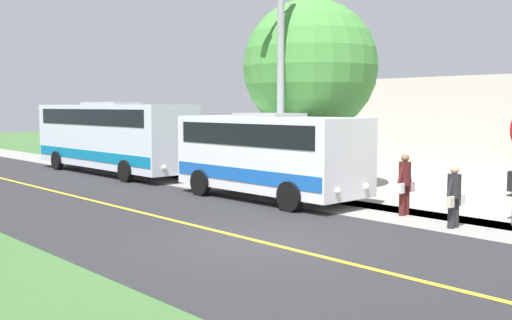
{
  "coord_description": "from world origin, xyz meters",
  "views": [
    {
      "loc": [
        9.16,
        9.94,
        3.1
      ],
      "look_at": [
        -3.5,
        -3.85,
        1.4
      ],
      "focal_mm": 42.07,
      "sensor_mm": 36.0,
      "label": 1
    }
  ],
  "objects_px": {
    "transit_bus_rear": "(111,134)",
    "street_light_pole": "(278,54)",
    "pedestrian_with_bags": "(454,195)",
    "pedestrian_waiting": "(405,182)",
    "shuttle_bus_front": "(269,152)",
    "tree_curbside": "(310,67)"
  },
  "relations": [
    {
      "from": "shuttle_bus_front",
      "to": "transit_bus_rear",
      "type": "bearing_deg",
      "value": -89.81
    },
    {
      "from": "transit_bus_rear",
      "to": "pedestrian_with_bags",
      "type": "xyz_separation_m",
      "value": [
        -0.22,
        16.97,
        -0.94
      ]
    },
    {
      "from": "transit_bus_rear",
      "to": "street_light_pole",
      "type": "xyz_separation_m",
      "value": [
        -0.41,
        10.42,
        3.01
      ]
    },
    {
      "from": "shuttle_bus_front",
      "to": "tree_curbside",
      "type": "relative_size",
      "value": 1.0
    },
    {
      "from": "pedestrian_with_bags",
      "to": "street_light_pole",
      "type": "distance_m",
      "value": 7.65
    },
    {
      "from": "shuttle_bus_front",
      "to": "tree_curbside",
      "type": "distance_m",
      "value": 4.21
    },
    {
      "from": "pedestrian_waiting",
      "to": "tree_curbside",
      "type": "relative_size",
      "value": 0.25
    },
    {
      "from": "transit_bus_rear",
      "to": "pedestrian_waiting",
      "type": "xyz_separation_m",
      "value": [
        -0.81,
        15.12,
        -0.84
      ]
    },
    {
      "from": "transit_bus_rear",
      "to": "street_light_pole",
      "type": "relative_size",
      "value": 1.2
    },
    {
      "from": "transit_bus_rear",
      "to": "pedestrian_waiting",
      "type": "relative_size",
      "value": 5.99
    },
    {
      "from": "pedestrian_with_bags",
      "to": "tree_curbside",
      "type": "bearing_deg",
      "value": -110.05
    },
    {
      "from": "shuttle_bus_front",
      "to": "pedestrian_waiting",
      "type": "relative_size",
      "value": 4.02
    },
    {
      "from": "shuttle_bus_front",
      "to": "tree_curbside",
      "type": "height_order",
      "value": "tree_curbside"
    },
    {
      "from": "transit_bus_rear",
      "to": "tree_curbside",
      "type": "height_order",
      "value": "tree_curbside"
    },
    {
      "from": "shuttle_bus_front",
      "to": "pedestrian_with_bags",
      "type": "bearing_deg",
      "value": 91.64
    },
    {
      "from": "pedestrian_waiting",
      "to": "tree_curbside",
      "type": "height_order",
      "value": "tree_curbside"
    },
    {
      "from": "transit_bus_rear",
      "to": "tree_curbside",
      "type": "xyz_separation_m",
      "value": [
        -2.93,
        9.56,
        2.73
      ]
    },
    {
      "from": "shuttle_bus_front",
      "to": "street_light_pole",
      "type": "distance_m",
      "value": 3.25
    },
    {
      "from": "street_light_pole",
      "to": "tree_curbside",
      "type": "bearing_deg",
      "value": -161.11
    },
    {
      "from": "shuttle_bus_front",
      "to": "street_light_pole",
      "type": "xyz_separation_m",
      "value": [
        -0.38,
        0.03,
        3.23
      ]
    },
    {
      "from": "transit_bus_rear",
      "to": "street_light_pole",
      "type": "distance_m",
      "value": 10.86
    },
    {
      "from": "pedestrian_with_bags",
      "to": "pedestrian_waiting",
      "type": "xyz_separation_m",
      "value": [
        -0.59,
        -1.85,
        0.1
      ]
    }
  ]
}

